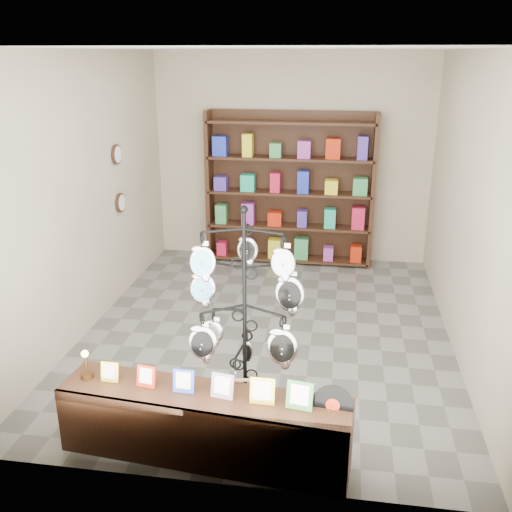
{
  "coord_description": "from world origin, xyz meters",
  "views": [
    {
      "loc": [
        0.75,
        -5.77,
        2.96
      ],
      "look_at": [
        0.02,
        -1.0,
        1.24
      ],
      "focal_mm": 40.0,
      "sensor_mm": 36.0,
      "label": 1
    }
  ],
  "objects": [
    {
      "name": "ground",
      "position": [
        0.0,
        0.0,
        0.0
      ],
      "size": [
        5.0,
        5.0,
        0.0
      ],
      "primitive_type": "plane",
      "color": "slate",
      "rests_on": "ground"
    },
    {
      "name": "front_shelf",
      "position": [
        -0.2,
        -2.2,
        0.28
      ],
      "size": [
        2.26,
        0.66,
        0.79
      ],
      "rotation": [
        0.0,
        0.0,
        -0.09
      ],
      "color": "black",
      "rests_on": "ground"
    },
    {
      "name": "wall_clocks",
      "position": [
        -1.97,
        0.8,
        1.5
      ],
      "size": [
        0.03,
        0.24,
        0.84
      ],
      "color": "black",
      "rests_on": "ground"
    },
    {
      "name": "room_envelope",
      "position": [
        0.0,
        0.0,
        1.85
      ],
      "size": [
        5.0,
        5.0,
        5.0
      ],
      "color": "#C0B59B",
      "rests_on": "ground"
    },
    {
      "name": "display_tree",
      "position": [
        0.05,
        -1.78,
        1.1
      ],
      "size": [
        0.98,
        0.85,
        1.91
      ],
      "rotation": [
        0.0,
        0.0,
        0.07
      ],
      "color": "black",
      "rests_on": "ground"
    },
    {
      "name": "back_shelving",
      "position": [
        0.0,
        2.3,
        1.03
      ],
      "size": [
        2.42,
        0.36,
        2.2
      ],
      "color": "black",
      "rests_on": "ground"
    }
  ]
}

